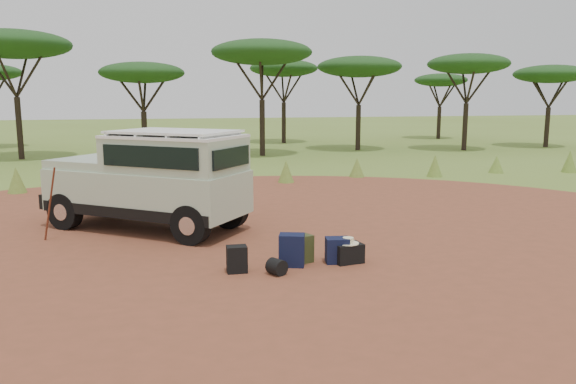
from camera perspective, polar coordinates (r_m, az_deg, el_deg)
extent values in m
plane|color=olive|center=(11.76, -4.76, -5.60)|extent=(140.00, 140.00, 0.00)
cylinder|color=brown|center=(11.76, -4.76, -5.58)|extent=(23.00, 23.00, 0.01)
cone|color=olive|center=(20.14, -25.86, 1.10)|extent=(0.60, 0.60, 0.85)
cone|color=olive|center=(20.63, -17.17, 1.61)|extent=(0.60, 0.60, 0.70)
cone|color=olive|center=(20.26, -8.75, 2.08)|extent=(0.60, 0.60, 0.90)
cone|color=olive|center=(20.36, -0.20, 2.09)|extent=(0.60, 0.60, 0.80)
cone|color=olive|center=(21.91, 7.02, 2.49)|extent=(0.60, 0.60, 0.75)
cone|color=olive|center=(22.62, 14.69, 2.59)|extent=(0.60, 0.60, 0.85)
cone|color=olive|center=(24.52, 20.42, 2.66)|extent=(0.60, 0.60, 0.70)
cone|color=olive|center=(25.86, 26.70, 2.79)|extent=(0.60, 0.60, 0.90)
cylinder|color=black|center=(30.89, -25.63, 5.84)|extent=(0.28, 0.28, 3.06)
ellipsoid|color=#163D17|center=(30.95, -26.19, 13.33)|extent=(5.50, 5.50, 1.38)
cylinder|color=black|center=(29.47, -14.35, 5.65)|extent=(0.28, 0.28, 2.34)
ellipsoid|color=#163D17|center=(29.44, -14.61, 11.66)|extent=(4.20, 4.20, 1.05)
cylinder|color=black|center=(29.62, -2.63, 6.52)|extent=(0.28, 0.28, 2.93)
ellipsoid|color=#163D17|center=(29.66, -2.69, 14.00)|extent=(5.20, 5.20, 1.30)
cylinder|color=black|center=(32.94, 7.14, 6.50)|extent=(0.28, 0.28, 2.61)
ellipsoid|color=#163D17|center=(32.93, 7.27, 12.51)|extent=(4.80, 4.80, 1.20)
cylinder|color=black|center=(34.23, 17.54, 6.33)|extent=(0.28, 0.28, 2.70)
ellipsoid|color=#163D17|center=(34.24, 17.85, 12.30)|extent=(4.60, 4.60, 1.15)
cylinder|color=black|center=(38.17, 24.82, 5.98)|extent=(0.28, 0.28, 2.43)
ellipsoid|color=#163D17|center=(38.15, 25.17, 10.80)|extent=(4.40, 4.40, 1.10)
cylinder|color=black|center=(37.78, -0.43, 7.05)|extent=(0.28, 0.28, 2.70)
ellipsoid|color=#163D17|center=(37.79, -0.44, 12.46)|extent=(4.50, 4.50, 1.12)
cylinder|color=black|center=(43.09, 15.08, 6.80)|extent=(0.28, 0.28, 2.34)
ellipsoid|color=#163D17|center=(43.07, 15.26, 10.92)|extent=(3.80, 3.80, 0.95)
cube|color=#A9BCA0|center=(13.56, -14.14, 0.17)|extent=(4.83, 4.34, 0.98)
cube|color=black|center=(13.62, -14.08, -1.35)|extent=(4.78, 4.31, 0.25)
cube|color=#A9BCA0|center=(12.95, -11.40, 3.74)|extent=(3.39, 3.20, 0.77)
cube|color=white|center=(12.92, -11.46, 5.58)|extent=(3.41, 3.23, 0.06)
cube|color=white|center=(12.91, -11.48, 6.03)|extent=(3.16, 3.00, 0.05)
cube|color=#A9BCA0|center=(14.42, -18.84, 2.87)|extent=(2.45, 2.46, 0.21)
cube|color=black|center=(13.81, -16.23, 4.07)|extent=(1.09, 1.34, 0.54)
cube|color=black|center=(12.21, -13.92, 3.47)|extent=(1.96, 1.52, 0.46)
cube|color=black|center=(13.72, -9.17, 4.29)|extent=(1.96, 1.52, 0.46)
cube|color=black|center=(12.18, -5.78, 3.51)|extent=(0.97, 1.24, 0.42)
cube|color=black|center=(15.17, -21.21, -0.37)|extent=(1.25, 1.57, 0.35)
cylinder|color=black|center=(15.15, -21.73, 2.73)|extent=(0.87, 1.10, 0.07)
cylinder|color=black|center=(15.22, -21.60, 0.69)|extent=(0.87, 1.10, 0.07)
cylinder|color=silver|center=(14.99, -22.52, 1.82)|extent=(0.20, 0.22, 0.23)
cylinder|color=silver|center=(15.39, -20.97, 2.10)|extent=(0.20, 0.22, 0.23)
cube|color=white|center=(15.21, -21.46, 0.11)|extent=(0.30, 0.37, 0.12)
cylinder|color=black|center=(14.47, -13.67, 3.96)|extent=(0.12, 0.12, 0.85)
cylinder|color=black|center=(14.19, -21.71, -1.82)|extent=(0.86, 0.76, 0.86)
cylinder|color=black|center=(15.37, -17.33, -0.73)|extent=(0.86, 0.76, 0.86)
cylinder|color=black|center=(11.98, -9.85, -3.30)|extent=(0.86, 0.76, 0.86)
cylinder|color=black|center=(13.36, -5.92, -1.86)|extent=(0.86, 0.76, 0.86)
cylinder|color=maroon|center=(13.01, -23.04, -1.17)|extent=(0.40, 0.38, 1.63)
cube|color=black|center=(10.06, -5.21, -6.83)|extent=(0.36, 0.27, 0.49)
cube|color=#101535|center=(10.37, 0.39, -5.94)|extent=(0.54, 0.46, 0.60)
cube|color=#373D1C|center=(10.58, 1.41, -5.83)|extent=(0.46, 0.40, 0.53)
cube|color=#101535|center=(10.63, 5.02, -5.93)|extent=(0.48, 0.39, 0.48)
cube|color=black|center=(10.66, 6.11, -6.20)|extent=(0.58, 0.45, 0.37)
cylinder|color=black|center=(9.92, -1.16, -7.62)|extent=(0.39, 0.39, 0.29)
cylinder|color=beige|center=(10.61, 6.12, -5.18)|extent=(0.40, 0.40, 0.02)
cylinder|color=beige|center=(10.60, 6.13, -4.88)|extent=(0.20, 0.20, 0.10)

